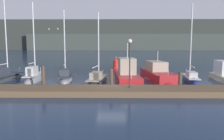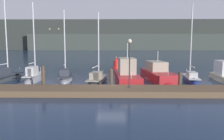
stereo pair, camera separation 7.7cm
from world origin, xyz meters
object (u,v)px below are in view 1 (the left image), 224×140
sailboat_berth_4 (98,81)px  motorboat_berth_5 (127,78)px  sailboat_berth_7 (190,81)px  motorboat_berth_8 (224,77)px  motorboat_berth_6 (157,76)px  dock_lamppost (130,55)px  sailboat_berth_3 (65,78)px  sailboat_berth_1 (5,79)px  sailboat_berth_2 (34,79)px  channel_buoy (116,64)px

sailboat_berth_4 → motorboat_berth_5: sailboat_berth_4 is taller
sailboat_berth_7 → motorboat_berth_8: sailboat_berth_7 is taller
motorboat_berth_6 → dock_lamppost: size_ratio=2.05×
motorboat_berth_5 → sailboat_berth_3: bearing=166.9°
sailboat_berth_1 → dock_lamppost: sailboat_berth_1 is taller
sailboat_berth_2 → dock_lamppost: sailboat_berth_2 is taller
sailboat_berth_1 → channel_buoy: (11.73, 11.54, 0.52)m
sailboat_berth_1 → sailboat_berth_3: bearing=6.1°
sailboat_berth_2 → channel_buoy: (8.55, 11.84, 0.53)m
sailboat_berth_1 → sailboat_berth_2: size_ratio=1.15×
sailboat_berth_1 → channel_buoy: 16.47m
dock_lamppost → motorboat_berth_8: bearing=30.4°
motorboat_berth_6 → sailboat_berth_3: bearing=-178.1°
sailboat_berth_2 → channel_buoy: size_ratio=4.70×
sailboat_berth_2 → sailboat_berth_3: sailboat_berth_2 is taller
sailboat_berth_4 → motorboat_berth_8: 13.30m
sailboat_berth_2 → motorboat_berth_8: sailboat_berth_2 is taller
sailboat_berth_1 → sailboat_berth_4: bearing=-6.0°
sailboat_berth_4 → sailboat_berth_7: (9.41, 0.53, -0.02)m
sailboat_berth_1 → dock_lamppost: size_ratio=2.72×
sailboat_berth_1 → motorboat_berth_5: sailboat_berth_1 is taller
sailboat_berth_1 → sailboat_berth_3: (6.20, 0.66, -0.04)m
sailboat_berth_3 → channel_buoy: bearing=63.0°
sailboat_berth_4 → dock_lamppost: 6.22m
motorboat_berth_5 → sailboat_berth_7: sailboat_berth_7 is taller
sailboat_berth_3 → motorboat_berth_8: (16.86, -0.36, 0.27)m
channel_buoy → dock_lamppost: dock_lamppost is taller
sailboat_berth_2 → motorboat_berth_5: size_ratio=1.29×
sailboat_berth_7 → channel_buoy: (-7.51, 12.04, 0.58)m
sailboat_berth_7 → motorboat_berth_8: size_ratio=1.42×
sailboat_berth_4 → sailboat_berth_3: bearing=154.9°
sailboat_berth_7 → dock_lamppost: size_ratio=2.28×
dock_lamppost → sailboat_berth_3: bearing=135.4°
sailboat_berth_4 → sailboat_berth_7: sailboat_berth_7 is taller
motorboat_berth_6 → sailboat_berth_1: bearing=-176.5°
sailboat_berth_4 → dock_lamppost: (2.88, -4.73, 2.84)m
motorboat_berth_6 → channel_buoy: bearing=112.9°
motorboat_berth_8 → sailboat_berth_1: bearing=-179.3°
motorboat_berth_6 → motorboat_berth_8: motorboat_berth_8 is taller
sailboat_berth_3 → sailboat_berth_4: 4.01m
sailboat_berth_2 → motorboat_berth_5: (9.61, -0.57, 0.27)m
sailboat_berth_1 → motorboat_berth_8: size_ratio=1.69×
sailboat_berth_3 → channel_buoy: 12.22m
motorboat_berth_5 → motorboat_berth_8: (10.26, 1.17, -0.04)m
sailboat_berth_7 → sailboat_berth_2: bearing=179.3°
motorboat_berth_6 → channel_buoy: 11.44m
sailboat_berth_4 → motorboat_berth_5: (2.96, 0.16, 0.31)m
motorboat_berth_6 → motorboat_berth_8: bearing=-5.8°
sailboat_berth_2 → dock_lamppost: (9.52, -5.46, 2.81)m
sailboat_berth_1 → motorboat_berth_6: 16.22m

